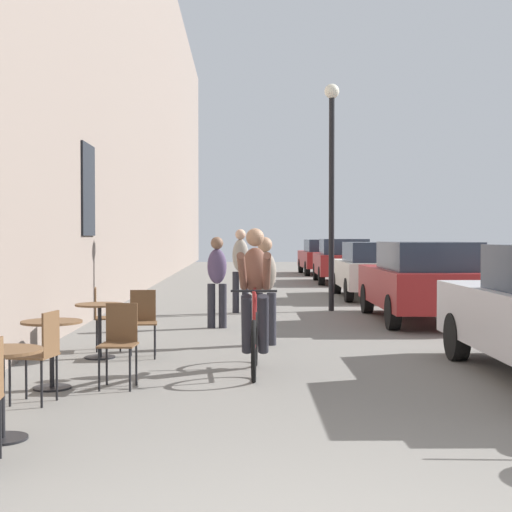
{
  "coord_description": "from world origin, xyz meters",
  "views": [
    {
      "loc": [
        -0.37,
        -3.36,
        1.61
      ],
      "look_at": [
        -0.07,
        10.46,
        1.25
      ],
      "focal_mm": 52.18,
      "sensor_mm": 36.0,
      "label": 1
    }
  ],
  "objects_px": {
    "cafe_table_far": "(100,319)",
    "pedestrian_mid": "(217,277)",
    "street_lamp": "(332,167)",
    "cafe_chair_mid_toward_street": "(120,339)",
    "pedestrian_far": "(240,266)",
    "parked_car_fifth": "(322,256)",
    "parked_car_fourth": "(342,260)",
    "parked_car_third": "(373,269)",
    "cafe_chair_far_toward_wall": "(143,318)",
    "cafe_table_mid": "(52,340)",
    "pedestrian_near": "(265,284)",
    "cafe_chair_mid_toward_wall": "(41,350)",
    "parked_car_second": "(422,280)",
    "cafe_chair_far_toward_street": "(103,314)",
    "cafe_table_near": "(2,374)",
    "cyclist_on_bicycle": "(255,303)"
  },
  "relations": [
    {
      "from": "cafe_table_far",
      "to": "pedestrian_mid",
      "type": "relative_size",
      "value": 0.45
    },
    {
      "from": "street_lamp",
      "to": "cafe_chair_mid_toward_street",
      "type": "bearing_deg",
      "value": -112.02
    },
    {
      "from": "pedestrian_far",
      "to": "parked_car_fifth",
      "type": "bearing_deg",
      "value": 77.58
    },
    {
      "from": "street_lamp",
      "to": "parked_car_fourth",
      "type": "relative_size",
      "value": 1.12
    },
    {
      "from": "parked_car_third",
      "to": "cafe_chair_far_toward_wall",
      "type": "bearing_deg",
      "value": -116.89
    },
    {
      "from": "cafe_table_mid",
      "to": "cafe_chair_far_toward_wall",
      "type": "distance_m",
      "value": 2.17
    },
    {
      "from": "cafe_chair_far_toward_wall",
      "to": "pedestrian_near",
      "type": "relative_size",
      "value": 0.56
    },
    {
      "from": "cafe_chair_far_toward_wall",
      "to": "parked_car_third",
      "type": "xyz_separation_m",
      "value": [
        4.78,
        9.43,
        0.24
      ]
    },
    {
      "from": "parked_car_fifth",
      "to": "parked_car_fourth",
      "type": "bearing_deg",
      "value": -89.79
    },
    {
      "from": "pedestrian_far",
      "to": "pedestrian_near",
      "type": "bearing_deg",
      "value": -85.66
    },
    {
      "from": "street_lamp",
      "to": "cafe_chair_mid_toward_wall",
      "type": "bearing_deg",
      "value": -113.71
    },
    {
      "from": "cafe_table_mid",
      "to": "cafe_chair_mid_toward_street",
      "type": "distance_m",
      "value": 0.71
    },
    {
      "from": "parked_car_second",
      "to": "parked_car_fourth",
      "type": "relative_size",
      "value": 0.98
    },
    {
      "from": "cafe_table_mid",
      "to": "pedestrian_far",
      "type": "bearing_deg",
      "value": 75.54
    },
    {
      "from": "cafe_chair_mid_toward_wall",
      "to": "parked_car_third",
      "type": "bearing_deg",
      "value": 66.14
    },
    {
      "from": "cafe_chair_far_toward_street",
      "to": "pedestrian_far",
      "type": "distance_m",
      "value": 5.52
    },
    {
      "from": "cafe_chair_mid_toward_wall",
      "to": "cafe_table_far",
      "type": "bearing_deg",
      "value": 88.78
    },
    {
      "from": "cafe_chair_mid_toward_street",
      "to": "cafe_chair_mid_toward_wall",
      "type": "relative_size",
      "value": 1.0
    },
    {
      "from": "cafe_chair_mid_toward_wall",
      "to": "parked_car_third",
      "type": "xyz_separation_m",
      "value": [
        5.4,
        12.21,
        0.24
      ]
    },
    {
      "from": "cafe_chair_mid_toward_wall",
      "to": "cafe_chair_far_toward_wall",
      "type": "distance_m",
      "value": 2.84
    },
    {
      "from": "parked_car_fifth",
      "to": "parked_car_third",
      "type": "bearing_deg",
      "value": -90.28
    },
    {
      "from": "parked_car_second",
      "to": "pedestrian_near",
      "type": "bearing_deg",
      "value": -135.78
    },
    {
      "from": "cafe_table_near",
      "to": "parked_car_second",
      "type": "distance_m",
      "value": 9.71
    },
    {
      "from": "cafe_table_far",
      "to": "cyclist_on_bicycle",
      "type": "height_order",
      "value": "cyclist_on_bicycle"
    },
    {
      "from": "cafe_chair_far_toward_wall",
      "to": "parked_car_fifth",
      "type": "xyz_separation_m",
      "value": [
        4.84,
        21.75,
        0.25
      ]
    },
    {
      "from": "street_lamp",
      "to": "pedestrian_mid",
      "type": "bearing_deg",
      "value": -128.73
    },
    {
      "from": "cafe_table_mid",
      "to": "parked_car_third",
      "type": "relative_size",
      "value": 0.17
    },
    {
      "from": "cafe_table_far",
      "to": "parked_car_third",
      "type": "xyz_separation_m",
      "value": [
        5.34,
        9.51,
        0.24
      ]
    },
    {
      "from": "street_lamp",
      "to": "parked_car_second",
      "type": "height_order",
      "value": "street_lamp"
    },
    {
      "from": "pedestrian_near",
      "to": "parked_car_second",
      "type": "xyz_separation_m",
      "value": [
        3.09,
        3.0,
        -0.12
      ]
    },
    {
      "from": "cafe_table_mid",
      "to": "pedestrian_mid",
      "type": "height_order",
      "value": "pedestrian_mid"
    },
    {
      "from": "cafe_chair_far_toward_wall",
      "to": "parked_car_fourth",
      "type": "relative_size",
      "value": 0.2
    },
    {
      "from": "cafe_chair_far_toward_street",
      "to": "parked_car_fourth",
      "type": "bearing_deg",
      "value": 70.14
    },
    {
      "from": "cafe_chair_mid_toward_wall",
      "to": "parked_car_third",
      "type": "distance_m",
      "value": 13.35
    },
    {
      "from": "parked_car_second",
      "to": "parked_car_third",
      "type": "relative_size",
      "value": 1.03
    },
    {
      "from": "pedestrian_near",
      "to": "cafe_table_near",
      "type": "bearing_deg",
      "value": -113.87
    },
    {
      "from": "cafe_chair_far_toward_street",
      "to": "parked_car_second",
      "type": "distance_m",
      "value": 6.42
    },
    {
      "from": "pedestrian_near",
      "to": "parked_car_third",
      "type": "relative_size",
      "value": 0.39
    },
    {
      "from": "cafe_table_near",
      "to": "parked_car_fourth",
      "type": "relative_size",
      "value": 0.16
    },
    {
      "from": "pedestrian_far",
      "to": "parked_car_fourth",
      "type": "distance_m",
      "value": 10.69
    },
    {
      "from": "pedestrian_near",
      "to": "street_lamp",
      "type": "distance_m",
      "value": 5.75
    },
    {
      "from": "pedestrian_near",
      "to": "parked_car_second",
      "type": "relative_size",
      "value": 0.38
    },
    {
      "from": "cafe_chair_mid_toward_street",
      "to": "cafe_chair_far_toward_street",
      "type": "relative_size",
      "value": 1.0
    },
    {
      "from": "cafe_table_near",
      "to": "cafe_chair_far_toward_wall",
      "type": "distance_m",
      "value": 4.09
    },
    {
      "from": "cafe_table_near",
      "to": "pedestrian_near",
      "type": "bearing_deg",
      "value": 66.13
    },
    {
      "from": "cafe_chair_far_toward_street",
      "to": "parked_car_second",
      "type": "height_order",
      "value": "parked_car_second"
    },
    {
      "from": "cafe_table_mid",
      "to": "cafe_chair_mid_toward_wall",
      "type": "xyz_separation_m",
      "value": [
        0.07,
        -0.71,
        -0.0
      ]
    },
    {
      "from": "cafe_table_mid",
      "to": "cafe_table_far",
      "type": "bearing_deg",
      "value": 86.2
    },
    {
      "from": "cafe_table_near",
      "to": "parked_car_third",
      "type": "relative_size",
      "value": 0.17
    },
    {
      "from": "parked_car_fifth",
      "to": "pedestrian_near",
      "type": "bearing_deg",
      "value": -98.72
    }
  ]
}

